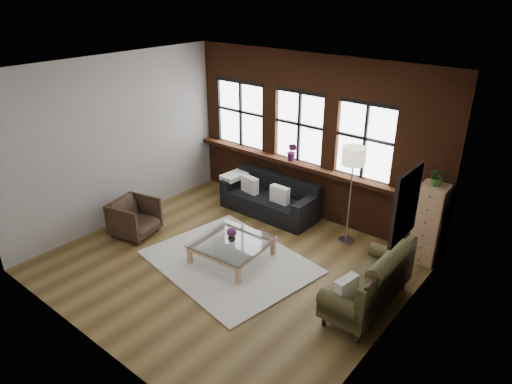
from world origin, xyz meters
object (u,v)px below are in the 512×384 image
Objects in this scene: vase at (232,238)px; armchair at (135,218)px; floor_lamp at (350,192)px; dark_sofa at (269,197)px; vintage_settee at (368,280)px; drawer_chest at (429,224)px; coffee_table at (232,251)px.

armchair is at bearing -166.38° from vase.
armchair is at bearing -144.71° from floor_lamp.
vintage_settee is at bearing -26.54° from dark_sofa.
vintage_settee is (2.91, -1.45, 0.10)m from dark_sofa.
drawer_chest reaches higher than vase.
armchair is 0.39× the size of floor_lamp.
drawer_chest is (4.54, 2.55, 0.35)m from armchair.
armchair is 0.54× the size of drawer_chest.
floor_lamp is at bearing 127.72° from vintage_settee.
armchair is 2.06m from coffee_table.
dark_sofa reaches higher than coffee_table.
drawer_chest is (3.11, 0.29, 0.34)m from dark_sofa.
drawer_chest is (2.54, 2.07, 0.52)m from coffee_table.
vintage_settee is 2.36m from vase.
coffee_table is 0.81× the size of drawer_chest.
dark_sofa is 1.43× the size of drawer_chest.
floor_lamp reaches higher than vintage_settee.
coffee_table is 2.30m from floor_lamp.
vintage_settee is 4.41m from armchair.
armchair reaches higher than vase.
drawer_chest is at bearing 5.33° from dark_sofa.
vintage_settee reaches higher than dark_sofa.
coffee_table is (-2.34, -0.33, -0.28)m from vintage_settee.
floor_lamp reaches higher than vase.
vintage_settee is 1.53× the size of coffee_table.
dark_sofa is 3.14m from drawer_chest.
armchair is 2.06m from vase.
vase is at bearing -140.80° from drawer_chest.
vintage_settee is at bearing -96.59° from drawer_chest.
drawer_chest reaches higher than vintage_settee.
vintage_settee reaches higher than coffee_table.
dark_sofa is at bearing 153.46° from vintage_settee.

